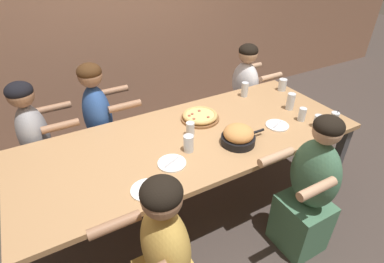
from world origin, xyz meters
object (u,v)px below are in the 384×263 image
object	(u,v)px
pizza_board_main	(200,116)
empty_plate_b	(277,125)
drinking_glass_g	(191,130)
skillet_bowl	(238,136)
empty_plate_a	(172,163)
drinking_glass_c	(302,115)
diner_far_midleft	(101,131)
diner_near_midright	(308,194)
drinking_glass_d	(245,90)
drinking_glass_e	(282,86)
diner_far_right	(244,96)
drinking_glass_f	(290,102)
empty_plate_c	(147,190)
drinking_glass_b	(189,143)
cocktail_glass_blue	(334,118)
drinking_glass_a	(317,122)
diner_far_left	(40,150)

from	to	relation	value
pizza_board_main	empty_plate_b	bearing A→B (deg)	-38.94
drinking_glass_g	pizza_board_main	bearing A→B (deg)	43.11
skillet_bowl	empty_plate_a	world-z (taller)	skillet_bowl
drinking_glass_c	diner_far_midleft	distance (m)	1.77
diner_far_midleft	empty_plate_a	bearing A→B (deg)	15.33
drinking_glass_c	drinking_glass_g	bearing A→B (deg)	164.44
drinking_glass_c	diner_near_midright	size ratio (longest dim) A/B	0.10
drinking_glass_d	drinking_glass_e	world-z (taller)	drinking_glass_d
empty_plate_b	diner_far_right	world-z (taller)	diner_far_right
drinking_glass_e	drinking_glass_f	bearing A→B (deg)	-123.42
empty_plate_b	drinking_glass_g	distance (m)	0.72
diner_far_right	drinking_glass_g	bearing A→B (deg)	-56.85
empty_plate_b	drinking_glass_e	bearing A→B (deg)	44.04
empty_plate_c	drinking_glass_c	size ratio (longest dim) A/B	1.73
empty_plate_a	diner_far_right	bearing A→B (deg)	34.91
drinking_glass_b	drinking_glass_f	xyz separation A→B (m)	(1.08, 0.11, 0.00)
skillet_bowl	drinking_glass_d	xyz separation A→B (m)	(0.52, 0.61, -0.00)
empty_plate_a	cocktail_glass_blue	bearing A→B (deg)	-6.62
skillet_bowl	diner_far_midleft	xyz separation A→B (m)	(-0.80, 0.97, -0.26)
cocktail_glass_blue	skillet_bowl	bearing A→B (deg)	170.64
empty_plate_b	drinking_glass_e	world-z (taller)	drinking_glass_e
empty_plate_c	cocktail_glass_blue	xyz separation A→B (m)	(1.65, -0.01, 0.03)
drinking_glass_e	drinking_glass_a	bearing A→B (deg)	-110.02
pizza_board_main	empty_plate_a	world-z (taller)	pizza_board_main
skillet_bowl	cocktail_glass_blue	size ratio (longest dim) A/B	3.26
cocktail_glass_blue	drinking_glass_b	distance (m)	1.26
drinking_glass_g	drinking_glass_b	bearing A→B (deg)	-123.17
drinking_glass_a	drinking_glass_b	size ratio (longest dim) A/B	0.82
pizza_board_main	cocktail_glass_blue	xyz separation A→B (m)	(0.94, -0.58, 0.01)
empty_plate_a	drinking_glass_c	world-z (taller)	drinking_glass_c
empty_plate_a	diner_far_right	world-z (taller)	diner_far_right
pizza_board_main	drinking_glass_a	size ratio (longest dim) A/B	3.09
pizza_board_main	drinking_glass_b	xyz separation A→B (m)	(-0.30, -0.34, 0.04)
pizza_board_main	drinking_glass_c	size ratio (longest dim) A/B	2.82
drinking_glass_d	diner_far_midleft	size ratio (longest dim) A/B	0.12
pizza_board_main	empty_plate_b	size ratio (longest dim) A/B	1.73
empty_plate_a	drinking_glass_c	size ratio (longest dim) A/B	1.71
drinking_glass_f	diner_near_midright	size ratio (longest dim) A/B	0.13
drinking_glass_d	drinking_glass_a	bearing A→B (deg)	-76.69
pizza_board_main	skillet_bowl	distance (m)	0.45
drinking_glass_d	diner_near_midright	xyz separation A→B (m)	(-0.25, -1.11, -0.29)
skillet_bowl	drinking_glass_c	xyz separation A→B (m)	(0.66, 0.01, -0.02)
diner_far_right	skillet_bowl	bearing A→B (deg)	-40.44
diner_far_left	diner_far_midleft	size ratio (longest dim) A/B	0.96
empty_plate_b	drinking_glass_f	distance (m)	0.34
drinking_glass_c	diner_far_midleft	bearing A→B (deg)	146.53
drinking_glass_c	drinking_glass_e	distance (m)	0.59
drinking_glass_c	drinking_glass_g	size ratio (longest dim) A/B	1.02
skillet_bowl	diner_near_midright	size ratio (longest dim) A/B	0.32
cocktail_glass_blue	diner_far_right	world-z (taller)	diner_far_right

